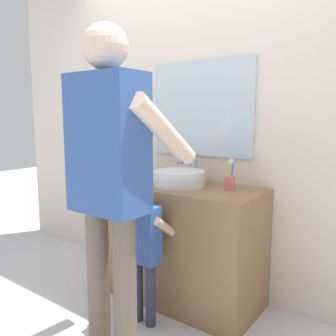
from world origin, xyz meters
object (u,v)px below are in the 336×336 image
soap_bottle (145,171)px  child_toddler (145,242)px  toothbrush_cup (230,182)px  adult_parent (111,165)px

soap_bottle → child_toddler: size_ratio=0.18×
toothbrush_cup → soap_bottle: toothbrush_cup is taller
toothbrush_cup → adult_parent: size_ratio=0.11×
adult_parent → toothbrush_cup: bearing=69.1°
toothbrush_cup → child_toddler: (-0.35, -0.48, -0.36)m
soap_bottle → adult_parent: adult_parent is taller
child_toddler → adult_parent: bearing=-82.2°
toothbrush_cup → adult_parent: 0.87m
toothbrush_cup → soap_bottle: (-0.70, -0.05, 0.01)m
soap_bottle → adult_parent: bearing=-62.2°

